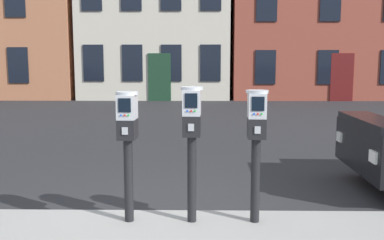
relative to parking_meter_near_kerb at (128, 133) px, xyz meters
The scene contains 4 objects.
ground_plane 1.09m from the parking_meter_near_kerb, 19.70° to the left, with size 160.00×160.00×0.00m, color #28282B.
parking_meter_near_kerb is the anchor object (origin of this frame).
parking_meter_twin_adjacent 0.63m from the parking_meter_near_kerb, ahead, with size 0.23×0.26×1.34m.
parking_meter_end_of_row 1.25m from the parking_meter_near_kerb, ahead, with size 0.23×0.26×1.31m.
Camera 1 is at (0.37, -4.27, 1.72)m, focal length 40.46 mm.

